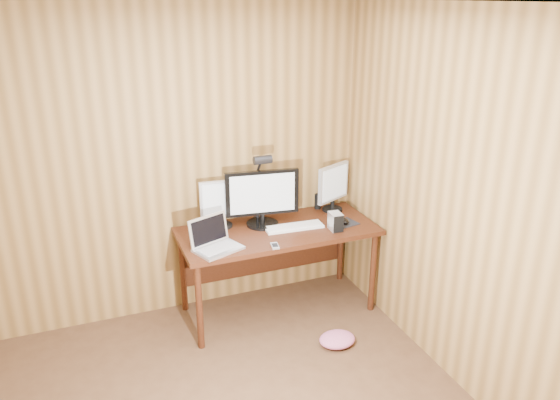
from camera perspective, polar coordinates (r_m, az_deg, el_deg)
room_shell at (r=2.56m, az=-6.59°, el=-9.58°), size 4.00×4.00×4.00m
desk at (r=4.54m, az=-0.56°, el=-4.12°), size 1.60×0.70×0.75m
monitor_center at (r=4.42m, az=-1.88°, el=0.30°), size 0.60×0.26×0.47m
monitor_left at (r=4.42m, az=-6.13°, el=-0.26°), size 0.35×0.17×0.40m
monitor_right at (r=4.75m, az=5.58°, el=1.43°), size 0.35×0.19×0.42m
laptop at (r=4.11m, az=-6.90°, el=-4.27°), size 0.41×0.36×0.24m
keyboard at (r=4.44m, az=1.47°, el=-2.82°), size 0.48×0.17×0.02m
mousepad at (r=4.56m, az=6.66°, el=-2.42°), size 0.25×0.22×0.00m
mouse at (r=4.56m, az=6.67°, el=-2.17°), size 0.10×0.13×0.04m
hard_drive at (r=4.41m, az=5.83°, el=-2.26°), size 0.10×0.14×0.14m
phone at (r=4.13m, az=-0.54°, el=-4.81°), size 0.07×0.11×0.01m
speaker at (r=4.84m, az=3.96°, el=-0.14°), size 0.06×0.06×0.13m
desk_lamp at (r=4.41m, az=-2.10°, el=2.33°), size 0.15×0.21×0.64m
fabric_pile at (r=4.35m, az=5.99°, el=-14.29°), size 0.34×0.30×0.09m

